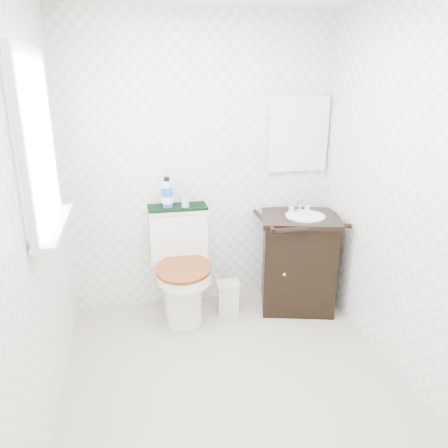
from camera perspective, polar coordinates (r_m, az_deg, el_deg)
name	(u,v)px	position (r m, az deg, el deg)	size (l,w,h in m)	color
floor	(235,383)	(3.04, 1.39, -20.05)	(2.40, 2.40, 0.00)	#ADA18C
wall_back	(202,167)	(3.62, -2.89, 7.43)	(2.40, 2.40, 0.00)	white
wall_front	(326,313)	(1.43, 13.22, -11.28)	(2.40, 2.40, 0.00)	white
wall_left	(30,220)	(2.47, -24.03, 0.50)	(2.40, 2.40, 0.00)	white
wall_right	(409,197)	(2.93, 23.04, 3.28)	(2.40, 2.40, 0.00)	white
window	(36,145)	(2.63, -23.35, 9.47)	(0.02, 0.70, 0.90)	white
mirror	(298,134)	(3.77, 9.67, 11.49)	(0.50, 0.02, 0.60)	silver
toilet	(181,271)	(3.62, -5.62, -6.19)	(0.51, 0.68, 0.89)	white
vanity	(298,259)	(3.77, 9.65, -4.59)	(0.74, 0.68, 0.92)	black
trash_bin	(228,296)	(3.75, 0.53, -9.44)	(0.20, 0.16, 0.27)	silver
towel	(177,207)	(3.56, -6.12, 2.22)	(0.48, 0.22, 0.02)	black
mouthwash_bottle	(167,193)	(3.51, -7.43, 4.00)	(0.09, 0.09, 0.25)	blue
cup	(185,202)	(3.52, -5.08, 2.90)	(0.06, 0.06, 0.08)	#81AED3
soap_bar	(295,212)	(3.71, 9.31, 1.60)	(0.07, 0.05, 0.02)	#16646C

